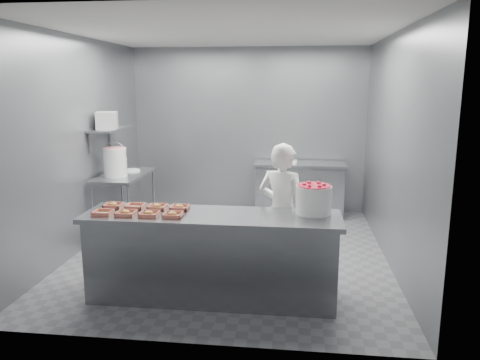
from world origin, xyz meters
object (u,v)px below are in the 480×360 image
appliance (107,120)px  tray_0 (103,213)px  strawberry_tub (314,198)px  tray_3 (173,215)px  prep_table (125,195)px  tray_6 (157,207)px  tray_4 (113,205)px  worker (282,212)px  tray_2 (149,214)px  tray_5 (136,206)px  service_counter (212,256)px  glaze_bucket (115,161)px  tray_7 (180,207)px  tray_1 (126,213)px  back_counter (299,189)px

appliance → tray_0: bearing=-85.7°
tray_0 → strawberry_tub: bearing=7.8°
tray_3 → tray_0: bearing=180.0°
prep_table → tray_6: (1.05, -1.81, 0.33)m
tray_4 → worker: bearing=14.6°
tray_2 → tray_5: 0.37m
service_counter → tray_3: (-0.36, -0.14, 0.47)m
appliance → glaze_bucket: bearing=-49.1°
tray_6 → worker: size_ratio=0.12×
prep_table → tray_7: tray_7 is taller
tray_0 → tray_5: (0.24, 0.28, 0.00)m
tray_2 → glaze_bucket: (-1.10, 1.92, 0.19)m
strawberry_tub → appliance: appliance is taller
tray_2 → tray_7: same height
tray_1 → appliance: appliance is taller
tray_1 → tray_4: size_ratio=1.00×
tray_3 → appliance: appliance is taller
back_counter → prep_table: bearing=-153.0°
back_counter → tray_1: bearing=-117.2°
prep_table → appliance: bearing=-150.7°
back_counter → tray_5: bearing=-119.2°
glaze_bucket → tray_4: bearing=-69.4°
strawberry_tub → tray_7: bearing=-179.6°
prep_table → tray_5: size_ratio=6.40×
tray_0 → tray_1: tray_1 is taller
tray_0 → tray_2: bearing=-0.0°
service_counter → tray_2: 0.78m
tray_7 → worker: 1.16m
prep_table → appliance: (-0.17, -0.10, 1.09)m
prep_table → worker: (2.34, -1.35, 0.19)m
tray_2 → appliance: 2.46m
tray_4 → tray_5: tray_4 is taller
back_counter → appliance: (-2.72, -1.40, 1.23)m
tray_5 → worker: 1.61m
service_counter → tray_4: tray_4 is taller
tray_5 → tray_4: bearing=-180.0°
tray_4 → tray_7: same height
strawberry_tub → glaze_bucket: glaze_bucket is taller
tray_2 → tray_4: bearing=149.9°
tray_1 → tray_7: (0.48, 0.28, 0.00)m
prep_table → tray_3: bearing=-58.4°
tray_4 → worker: (1.77, 0.46, -0.14)m
tray_4 → tray_7: (0.72, 0.00, 0.00)m
service_counter → tray_5: bearing=170.6°
tray_4 → tray_7: 0.72m
tray_4 → glaze_bucket: bearing=110.6°
tray_1 → tray_2: same height
tray_0 → tray_1: 0.24m
tray_1 → tray_7: 0.55m
tray_6 → tray_7: bearing=0.0°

